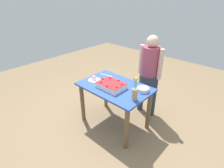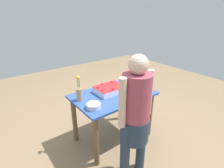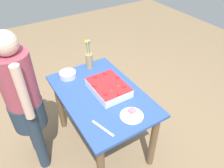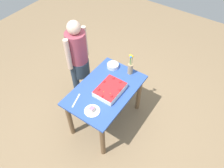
# 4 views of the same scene
# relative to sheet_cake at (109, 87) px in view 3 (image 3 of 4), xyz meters

# --- Properties ---
(ground_plane) EXTENTS (8.00, 8.00, 0.00)m
(ground_plane) POSITION_rel_sheet_cake_xyz_m (-0.00, -0.08, -0.81)
(ground_plane) COLOR #8B7150
(dining_table) EXTENTS (1.14, 0.74, 0.76)m
(dining_table) POSITION_rel_sheet_cake_xyz_m (-0.00, -0.08, -0.20)
(dining_table) COLOR #2F52A5
(dining_table) RESTS_ON ground_plane
(sheet_cake) EXTENTS (0.41, 0.31, 0.11)m
(sheet_cake) POSITION_rel_sheet_cake_xyz_m (0.00, 0.00, 0.00)
(sheet_cake) COLOR white
(sheet_cake) RESTS_ON dining_table
(serving_plate_with_slice) EXTENTS (0.21, 0.21, 0.07)m
(serving_plate_with_slice) POSITION_rel_sheet_cake_xyz_m (0.39, -0.00, -0.03)
(serving_plate_with_slice) COLOR white
(serving_plate_with_slice) RESTS_ON dining_table
(cake_knife) EXTENTS (0.24, 0.09, 0.00)m
(cake_knife) POSITION_rel_sheet_cake_xyz_m (0.38, -0.29, -0.04)
(cake_knife) COLOR silver
(cake_knife) RESTS_ON dining_table
(flower_vase) EXTENTS (0.08, 0.08, 0.35)m
(flower_vase) POSITION_rel_sheet_cake_xyz_m (-0.47, 0.03, 0.07)
(flower_vase) COLOR tan
(flower_vase) RESTS_ON dining_table
(fruit_bowl) EXTENTS (0.18, 0.18, 0.06)m
(fruit_bowl) POSITION_rel_sheet_cake_xyz_m (-0.43, -0.25, -0.02)
(fruit_bowl) COLOR silver
(fruit_bowl) RESTS_ON dining_table
(person_standing) EXTENTS (0.45, 0.31, 1.49)m
(person_standing) POSITION_rel_sheet_cake_xyz_m (-0.22, -0.75, 0.05)
(person_standing) COLOR #273648
(person_standing) RESTS_ON ground_plane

